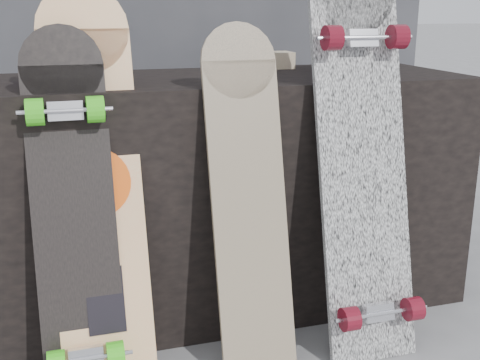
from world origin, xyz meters
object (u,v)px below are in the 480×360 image
object	(u,v)px
longboard_celtic	(248,190)
longboard_geisha	(95,177)
skateboard_dark	(74,208)
vendor_table	(226,191)
longboard_cascadia	(362,145)

from	to	relation	value
longboard_celtic	longboard_geisha	bearing A→B (deg)	169.25
skateboard_dark	longboard_geisha	bearing A→B (deg)	37.20
vendor_table	skateboard_dark	xyz separation A→B (m)	(-0.52, -0.36, 0.11)
vendor_table	longboard_geisha	size ratio (longest dim) A/B	1.47
longboard_celtic	longboard_cascadia	xyz separation A→B (m)	(0.35, 0.00, 0.11)
longboard_cascadia	longboard_geisha	bearing A→B (deg)	174.19
vendor_table	longboard_geisha	bearing A→B (deg)	-146.10
vendor_table	longboard_geisha	xyz separation A→B (m)	(-0.46, -0.31, 0.17)
longboard_cascadia	skateboard_dark	size ratio (longest dim) A/B	1.23
vendor_table	longboard_cascadia	distance (m)	0.55
skateboard_dark	longboard_celtic	bearing A→B (deg)	-3.65
longboard_geisha	skateboard_dark	distance (m)	0.10
longboard_geisha	vendor_table	bearing A→B (deg)	33.90
longboard_cascadia	skateboard_dark	bearing A→B (deg)	177.94
vendor_table	longboard_cascadia	xyz separation A→B (m)	(0.31, -0.39, 0.23)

